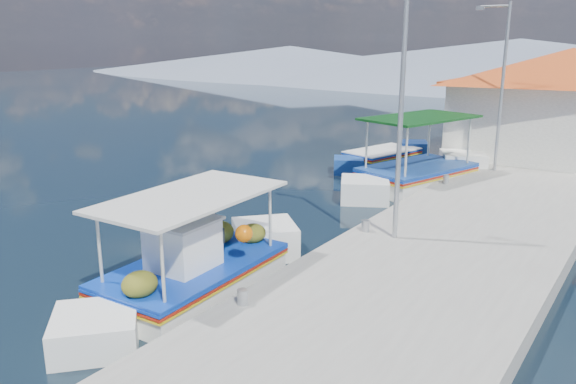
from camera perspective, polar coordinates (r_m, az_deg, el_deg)
The scene contains 9 objects.
ground at distance 15.42m, azimuth -8.58°, elevation -5.08°, with size 160.00×160.00×0.00m, color black.
quay at distance 17.75m, azimuth 19.63°, elevation -2.24°, with size 5.00×44.00×0.50m, color #A09E96.
bollards at distance 17.56m, azimuth 12.50°, elevation -0.53°, with size 0.20×17.20×0.30m.
main_caique at distance 12.45m, azimuth -9.13°, elevation -7.84°, with size 2.30×7.33×2.41m.
caique_green_canopy at distance 21.32m, azimuth 12.71°, elevation 1.59°, with size 3.74×7.36×2.88m.
caique_blue_hull at distance 24.77m, azimuth 9.37°, elevation 3.27°, with size 2.73×5.61×1.04m.
harbor_building at distance 25.93m, azimuth 26.03°, elevation 8.07°, with size 10.49×10.49×4.40m.
lamp_post_near at distance 13.74m, azimuth 10.87°, elevation 8.89°, with size 1.21×0.14×6.00m.
lamp_post_far at distance 22.26m, azimuth 20.38°, elevation 10.52°, with size 1.21×0.14×6.00m.
Camera 1 is at (9.94, -10.54, 5.28)m, focal length 35.73 mm.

